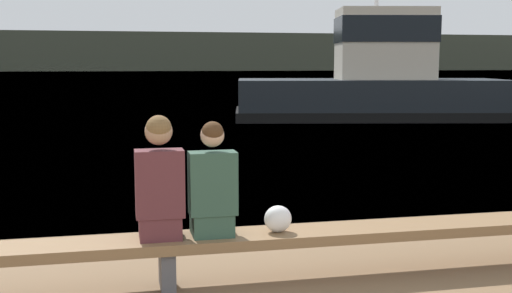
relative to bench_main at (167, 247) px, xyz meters
The scene contains 7 objects.
water_surface 121.89m from the bench_main, 89.77° to the left, with size 240.00×240.00×0.00m, color teal.
far_shoreline 142.50m from the bench_main, 89.80° to the left, with size 600.00×12.00×8.49m, color #424738.
bench_main is the anchor object (origin of this frame).
person_left 0.55m from the bench_main, behind, with size 0.40×0.36×1.04m.
person_right 0.63m from the bench_main, ahead, with size 0.40×0.35×0.98m.
shopping_bag 0.98m from the bench_main, ahead, with size 0.24×0.19×0.23m.
tugboat_red 17.05m from the bench_main, 61.43° to the left, with size 9.50×5.04×6.20m.
Camera 1 is at (-0.89, -2.34, 1.89)m, focal length 45.00 mm.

